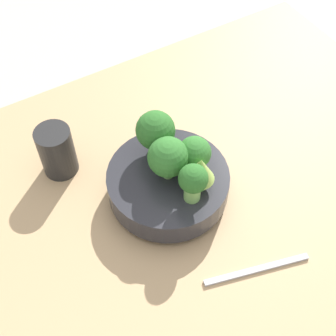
{
  "coord_description": "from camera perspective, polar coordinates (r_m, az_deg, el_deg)",
  "views": [
    {
      "loc": [
        -0.26,
        -0.39,
        0.74
      ],
      "look_at": [
        -0.02,
        0.02,
        0.11
      ],
      "focal_mm": 50.0,
      "sensor_mm": 36.0,
      "label": 1
    }
  ],
  "objects": [
    {
      "name": "broccoli_floret_right",
      "position": [
        0.78,
        3.25,
        1.82
      ],
      "size": [
        0.06,
        0.06,
        0.07
      ],
      "color": "#6BA34C",
      "rests_on": "bowl"
    },
    {
      "name": "bowl",
      "position": [
        0.82,
        0.0,
        -1.9
      ],
      "size": [
        0.21,
        0.21,
        0.06
      ],
      "color": "#28282D",
      "rests_on": "table"
    },
    {
      "name": "fork",
      "position": [
        0.79,
        10.77,
        -12.06
      ],
      "size": [
        0.18,
        0.06,
        0.01
      ],
      "color": "#B2B2B7",
      "rests_on": "table"
    },
    {
      "name": "broccoli_floret_front",
      "position": [
        0.74,
        3.08,
        -1.6
      ],
      "size": [
        0.05,
        0.05,
        0.08
      ],
      "color": "#7AB256",
      "rests_on": "bowl"
    },
    {
      "name": "broccoli_floret_center",
      "position": [
        0.76,
        -0.0,
        1.3
      ],
      "size": [
        0.07,
        0.07,
        0.08
      ],
      "color": "#6BA34C",
      "rests_on": "bowl"
    },
    {
      "name": "broccoli_floret_back",
      "position": [
        0.8,
        -1.54,
        4.51
      ],
      "size": [
        0.07,
        0.07,
        0.09
      ],
      "color": "#6BA34C",
      "rests_on": "bowl"
    },
    {
      "name": "romanesco_piece_near",
      "position": [
        0.76,
        3.98,
        -0.34
      ],
      "size": [
        0.05,
        0.05,
        0.07
      ],
      "color": "#6BA34C",
      "rests_on": "bowl"
    },
    {
      "name": "cup",
      "position": [
        0.87,
        -13.4,
        2.02
      ],
      "size": [
        0.06,
        0.06,
        0.1
      ],
      "color": "black",
      "rests_on": "table"
    },
    {
      "name": "ground_plane",
      "position": [
        0.88,
        2.06,
        -4.94
      ],
      "size": [
        6.0,
        6.0,
        0.0
      ],
      "primitive_type": "plane",
      "color": "#ADA89E"
    },
    {
      "name": "table",
      "position": [
        0.86,
        2.09,
        -4.35
      ],
      "size": [
        1.09,
        0.78,
        0.03
      ],
      "color": "tan",
      "rests_on": "ground_plane"
    }
  ]
}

